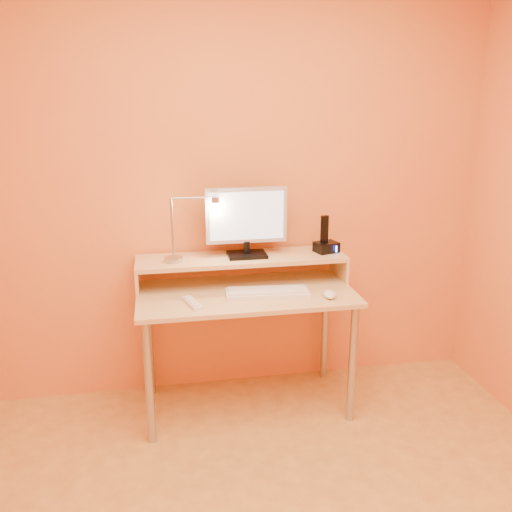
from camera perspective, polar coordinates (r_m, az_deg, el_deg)
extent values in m
cube|color=orange|center=(3.18, -2.07, 7.22)|extent=(3.00, 0.04, 2.50)
cylinder|color=#A7A7B1|center=(2.91, -11.21, -13.00)|extent=(0.04, 0.04, 0.69)
cylinder|color=#A7A7B1|center=(3.08, 10.12, -11.18)|extent=(0.04, 0.04, 0.69)
cylinder|color=#A7A7B1|center=(3.35, -11.17, -8.80)|extent=(0.04, 0.04, 0.69)
cylinder|color=#A7A7B1|center=(3.50, 7.28, -7.48)|extent=(0.04, 0.04, 0.69)
cube|color=#DEB27B|center=(3.02, -1.06, -3.99)|extent=(1.20, 0.60, 0.02)
cube|color=#DEB27B|center=(3.10, -12.39, -2.26)|extent=(0.02, 0.30, 0.14)
cube|color=#DEB27B|center=(3.27, 8.77, -1.06)|extent=(0.02, 0.30, 0.14)
cube|color=#DEB27B|center=(3.10, -1.53, -0.27)|extent=(1.20, 0.30, 0.02)
cube|color=black|center=(3.10, -0.98, 0.14)|extent=(0.22, 0.16, 0.02)
cylinder|color=black|center=(3.09, -0.98, 0.92)|extent=(0.04, 0.04, 0.07)
cube|color=#B8B8C2|center=(3.06, -1.03, 4.32)|extent=(0.46, 0.04, 0.31)
cube|color=black|center=(3.08, -1.10, 4.41)|extent=(0.42, 0.02, 0.27)
cube|color=silver|center=(3.04, -0.97, 4.24)|extent=(0.42, 0.01, 0.27)
cylinder|color=#A7A7B1|center=(3.04, -8.67, -0.36)|extent=(0.10, 0.10, 0.02)
cylinder|color=#A7A7B1|center=(2.99, -8.81, 2.89)|extent=(0.01, 0.01, 0.33)
cylinder|color=#A7A7B1|center=(2.96, -6.62, 6.11)|extent=(0.24, 0.01, 0.01)
cylinder|color=#A7A7B1|center=(2.97, -4.29, 5.93)|extent=(0.04, 0.04, 0.03)
cylinder|color=#FFEAC6|center=(2.98, -4.29, 5.63)|extent=(0.03, 0.03, 0.00)
cube|color=black|center=(3.21, 7.42, 0.94)|extent=(0.15, 0.13, 0.06)
cube|color=black|center=(3.17, 7.23, 2.84)|extent=(0.05, 0.04, 0.16)
cube|color=#3980FB|center=(3.17, 8.47, 0.73)|extent=(0.01, 0.00, 0.04)
cube|color=white|center=(2.96, 1.20, -3.92)|extent=(0.46, 0.18, 0.02)
ellipsoid|color=white|center=(2.95, 7.75, -4.00)|extent=(0.08, 0.12, 0.04)
cube|color=white|center=(2.85, -6.76, -4.94)|extent=(0.10, 0.19, 0.02)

